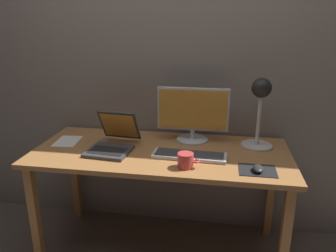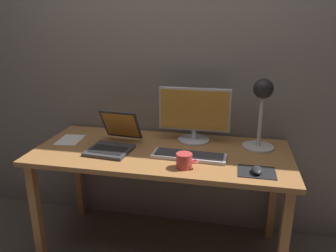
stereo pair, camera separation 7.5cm
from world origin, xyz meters
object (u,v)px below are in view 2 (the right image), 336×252
Objects in this scene: monitor at (194,114)px; desk_lamp at (262,104)px; keyboard_main at (189,156)px; laptop at (115,138)px; mouse at (257,170)px; coffee_mug at (184,161)px.

desk_lamp reaches higher than monitor.
keyboard_main is 0.55m from desk_lamp.
laptop is (-0.48, -0.21, -0.13)m from monitor.
desk_lamp is at bearing 30.46° from keyboard_main.
desk_lamp is (0.90, 0.17, 0.23)m from laptop.
laptop is at bearing 166.62° from mouse.
monitor is at bearing 90.59° from coffee_mug.
monitor is at bearing 174.43° from desk_lamp.
laptop is 0.85× the size of desk_lamp.
mouse reaches higher than keyboard_main.
mouse is at bearing -19.72° from keyboard_main.
monitor is 3.77× the size of coffee_mug.
desk_lamp is (0.42, -0.04, 0.10)m from monitor.
desk_lamp reaches higher than keyboard_main.
keyboard_main is 0.50m from laptop.
laptop is 0.94m from desk_lamp.
mouse is at bearing -93.88° from desk_lamp.
monitor is 1.06× the size of keyboard_main.
desk_lamp reaches higher than laptop.
mouse is at bearing -13.38° from laptop.
monitor is 0.45m from coffee_mug.
mouse is (0.38, -0.14, 0.01)m from keyboard_main.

